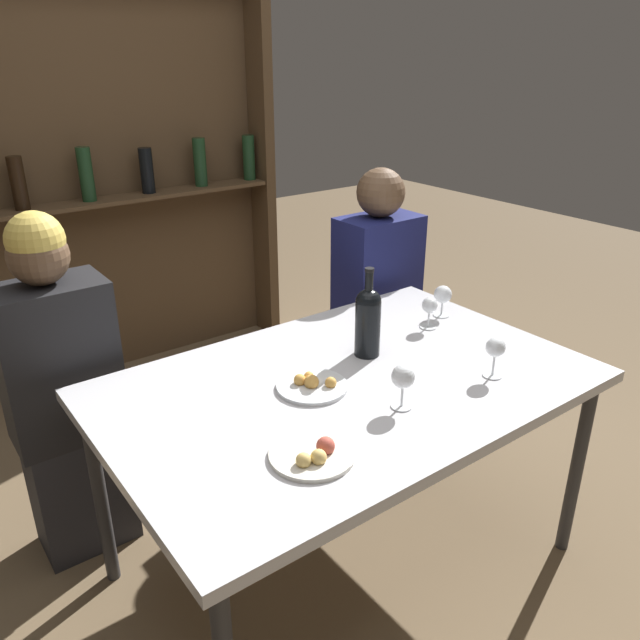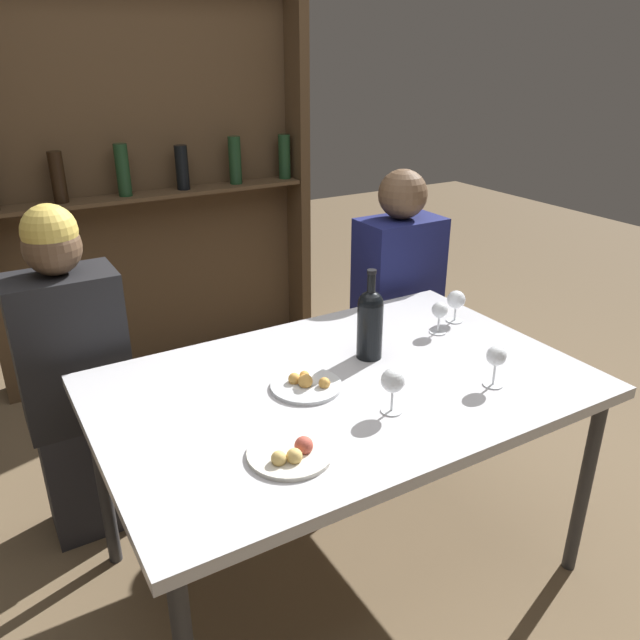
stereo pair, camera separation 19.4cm
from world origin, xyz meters
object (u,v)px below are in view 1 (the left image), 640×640
(food_plate_0, at_px, (314,454))
(wine_glass_1, at_px, (443,295))
(seated_person_left, at_px, (65,399))
(seated_person_right, at_px, (376,308))
(wine_glass_2, at_px, (429,307))
(wine_bottle, at_px, (368,319))
(food_plate_1, at_px, (312,385))
(wine_glass_0, at_px, (403,378))
(wine_glass_3, at_px, (495,349))

(food_plate_0, bearing_deg, wine_glass_1, 25.29)
(seated_person_left, distance_m, seated_person_right, 1.37)
(wine_glass_2, bearing_deg, wine_glass_1, 21.61)
(food_plate_0, distance_m, seated_person_left, 0.98)
(wine_bottle, height_order, wine_glass_1, wine_bottle)
(food_plate_1, bearing_deg, wine_glass_1, 11.97)
(food_plate_1, bearing_deg, food_plate_0, -125.44)
(wine_glass_0, bearing_deg, seated_person_left, 128.93)
(wine_bottle, xyz_separation_m, food_plate_0, (-0.48, -0.35, -0.12))
(wine_glass_0, distance_m, wine_glass_1, 0.69)
(wine_glass_0, bearing_deg, wine_glass_3, -5.74)
(seated_person_left, bearing_deg, wine_glass_2, -24.31)
(wine_glass_0, height_order, wine_glass_3, wine_glass_0)
(wine_glass_2, distance_m, food_plate_0, 0.89)
(wine_glass_0, xyz_separation_m, wine_glass_1, (0.58, 0.39, -0.01))
(food_plate_0, bearing_deg, food_plate_1, 54.56)
(food_plate_1, bearing_deg, wine_bottle, 14.77)
(wine_bottle, height_order, wine_glass_2, wine_bottle)
(wine_glass_1, relative_size, wine_glass_2, 1.04)
(wine_glass_2, distance_m, wine_glass_3, 0.39)
(wine_glass_2, relative_size, seated_person_right, 0.10)
(wine_glass_1, distance_m, seated_person_left, 1.37)
(food_plate_0, relative_size, food_plate_1, 1.01)
(seated_person_right, bearing_deg, wine_glass_1, -101.84)
(wine_glass_1, xyz_separation_m, food_plate_1, (-0.71, -0.15, -0.07))
(wine_bottle, height_order, wine_glass_3, wine_bottle)
(wine_glass_0, xyz_separation_m, food_plate_1, (-0.14, 0.24, -0.08))
(wine_bottle, xyz_separation_m, food_plate_1, (-0.28, -0.07, -0.12))
(wine_bottle, bearing_deg, wine_glass_2, 5.63)
(wine_glass_2, bearing_deg, wine_glass_3, -105.77)
(wine_bottle, distance_m, wine_glass_2, 0.32)
(wine_bottle, relative_size, wine_glass_0, 2.28)
(wine_glass_0, bearing_deg, food_plate_0, -172.60)
(seated_person_left, bearing_deg, seated_person_right, 0.00)
(wine_glass_3, xyz_separation_m, food_plate_1, (-0.49, 0.27, -0.08))
(wine_glass_3, relative_size, seated_person_right, 0.11)
(food_plate_1, bearing_deg, wine_glass_3, -29.04)
(wine_glass_2, relative_size, food_plate_0, 0.53)
(wine_glass_0, relative_size, seated_person_left, 0.11)
(wine_glass_0, relative_size, wine_glass_3, 1.02)
(food_plate_0, bearing_deg, wine_bottle, 36.58)
(food_plate_0, bearing_deg, wine_glass_2, 25.82)
(seated_person_left, bearing_deg, wine_glass_3, -40.60)
(wine_glass_0, height_order, seated_person_right, seated_person_right)
(wine_glass_0, distance_m, food_plate_0, 0.35)
(wine_glass_1, height_order, food_plate_0, wine_glass_1)
(wine_glass_1, bearing_deg, seated_person_left, 159.58)
(wine_glass_2, relative_size, seated_person_left, 0.09)
(food_plate_0, height_order, seated_person_left, seated_person_left)
(wine_bottle, distance_m, wine_glass_0, 0.34)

